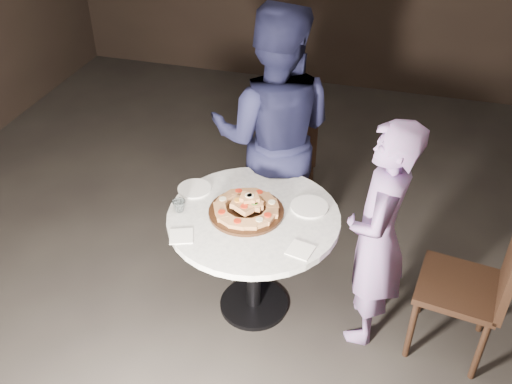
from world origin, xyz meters
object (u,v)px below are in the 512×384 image
(table, at_px, (254,233))
(serving_board, at_px, (246,212))
(diner_navy, at_px, (274,135))
(diner_teal, at_px, (378,237))
(chair_right, at_px, (480,283))
(chair_far, at_px, (291,149))
(water_glass, at_px, (179,206))
(focaccia_pile, at_px, (247,206))

(table, height_order, serving_board, serving_board)
(serving_board, distance_m, diner_navy, 0.71)
(serving_board, relative_size, diner_navy, 0.25)
(serving_board, height_order, diner_teal, diner_teal)
(chair_right, distance_m, diner_teal, 0.62)
(table, bearing_deg, chair_far, 92.24)
(diner_navy, bearing_deg, chair_right, 146.15)
(table, bearing_deg, diner_teal, 2.16)
(chair_right, bearing_deg, chair_far, -123.31)
(diner_navy, distance_m, diner_teal, 1.05)
(diner_teal, bearing_deg, chair_far, -144.40)
(water_glass, xyz_separation_m, diner_navy, (0.37, 0.79, 0.10))
(focaccia_pile, distance_m, chair_right, 1.38)
(table, bearing_deg, diner_navy, 95.09)
(serving_board, height_order, chair_far, chair_far)
(chair_right, height_order, diner_navy, diner_navy)
(chair_right, relative_size, diner_teal, 0.65)
(focaccia_pile, relative_size, diner_teal, 0.27)
(water_glass, bearing_deg, table, 10.99)
(chair_far, distance_m, diner_teal, 1.44)
(serving_board, height_order, diner_navy, diner_navy)
(diner_teal, bearing_deg, diner_navy, -128.06)
(table, bearing_deg, serving_board, 174.22)
(diner_navy, bearing_deg, focaccia_pile, 84.45)
(table, distance_m, diner_navy, 0.76)
(chair_far, bearing_deg, diner_teal, 112.94)
(table, xyz_separation_m, focaccia_pile, (-0.04, 0.01, 0.19))
(focaccia_pile, xyz_separation_m, chair_far, (-0.00, 1.21, -0.33))
(focaccia_pile, height_order, diner_navy, diner_navy)
(serving_board, bearing_deg, chair_right, 0.34)
(chair_right, relative_size, diner_navy, 0.53)
(diner_navy, height_order, diner_teal, diner_navy)
(serving_board, relative_size, diner_teal, 0.30)
(table, relative_size, chair_far, 1.48)
(focaccia_pile, height_order, chair_right, chair_right)
(serving_board, bearing_deg, chair_far, 90.04)
(focaccia_pile, relative_size, chair_far, 0.47)
(serving_board, bearing_deg, diner_navy, 91.30)
(water_glass, xyz_separation_m, chair_right, (1.74, 0.10, -0.25))
(chair_right, bearing_deg, table, -81.22)
(water_glass, relative_size, diner_navy, 0.04)
(serving_board, height_order, water_glass, water_glass)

